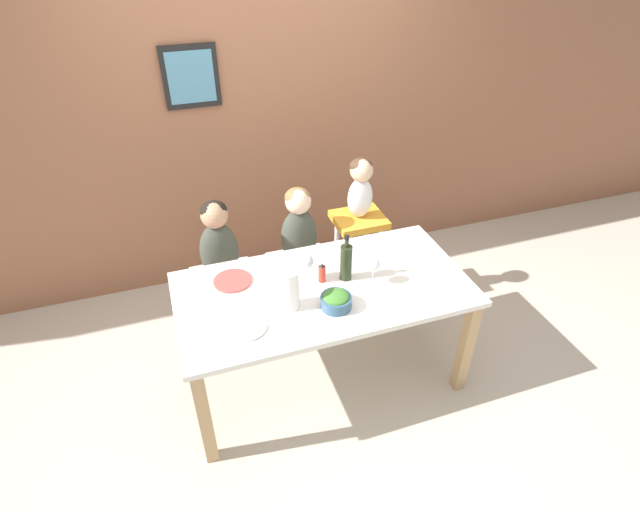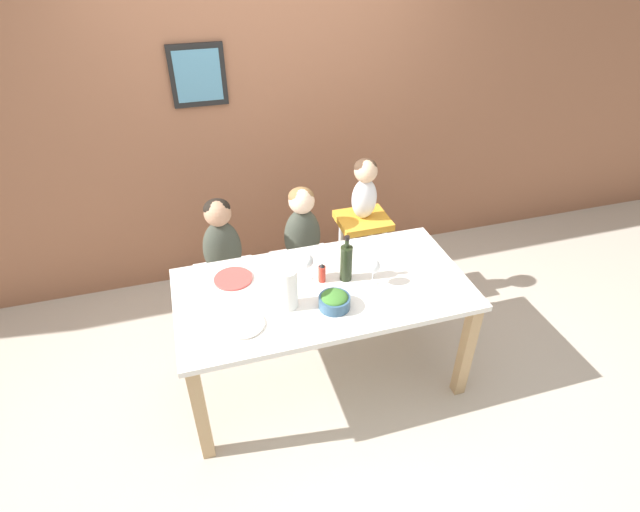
% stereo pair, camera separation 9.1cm
% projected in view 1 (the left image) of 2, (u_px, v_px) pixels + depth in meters
% --- Properties ---
extents(ground_plane, '(14.00, 14.00, 0.00)m').
position_uv_depth(ground_plane, '(323.00, 374.00, 3.38)').
color(ground_plane, '#BCB2A3').
extents(wall_back, '(10.00, 0.09, 2.70)m').
position_uv_depth(wall_back, '(262.00, 112.00, 3.68)').
color(wall_back, '#8E5B42').
rests_on(wall_back, ground_plane).
extents(dining_table, '(1.73, 0.88, 0.76)m').
position_uv_depth(dining_table, '(324.00, 300.00, 3.00)').
color(dining_table, white).
rests_on(dining_table, ground_plane).
extents(chair_far_left, '(0.43, 0.38, 0.46)m').
position_uv_depth(chair_far_left, '(224.00, 285.00, 3.54)').
color(chair_far_left, silver).
rests_on(chair_far_left, ground_plane).
extents(chair_far_center, '(0.43, 0.38, 0.46)m').
position_uv_depth(chair_far_center, '(300.00, 270.00, 3.69)').
color(chair_far_center, silver).
rests_on(chair_far_center, ground_plane).
extents(chair_right_highchair, '(0.37, 0.32, 0.76)m').
position_uv_depth(chair_right_highchair, '(358.00, 236.00, 3.70)').
color(chair_right_highchair, silver).
rests_on(chair_right_highchair, ground_plane).
extents(person_child_left, '(0.26, 0.19, 0.59)m').
position_uv_depth(person_child_left, '(218.00, 240.00, 3.33)').
color(person_child_left, '#3D4238').
rests_on(person_child_left, chair_far_left).
extents(person_child_center, '(0.26, 0.19, 0.59)m').
position_uv_depth(person_child_center, '(299.00, 226.00, 3.47)').
color(person_child_center, '#3D4238').
rests_on(person_child_center, chair_far_center).
extents(person_baby_right, '(0.18, 0.17, 0.45)m').
position_uv_depth(person_baby_right, '(361.00, 184.00, 3.45)').
color(person_baby_right, silver).
rests_on(person_baby_right, chair_right_highchair).
extents(wine_bottle, '(0.07, 0.07, 0.30)m').
position_uv_depth(wine_bottle, '(346.00, 262.00, 2.94)').
color(wine_bottle, '#232D19').
rests_on(wine_bottle, dining_table).
extents(paper_towel_roll, '(0.11, 0.11, 0.25)m').
position_uv_depth(paper_towel_roll, '(289.00, 289.00, 2.73)').
color(paper_towel_roll, white).
rests_on(paper_towel_roll, dining_table).
extents(wine_glass_near, '(0.08, 0.08, 0.18)m').
position_uv_depth(wine_glass_near, '(374.00, 265.00, 2.90)').
color(wine_glass_near, white).
rests_on(wine_glass_near, dining_table).
extents(wine_glass_far, '(0.08, 0.08, 0.18)m').
position_uv_depth(wine_glass_far, '(307.00, 262.00, 2.93)').
color(wine_glass_far, white).
rests_on(wine_glass_far, dining_table).
extents(salad_bowl_large, '(0.18, 0.18, 0.10)m').
position_uv_depth(salad_bowl_large, '(336.00, 300.00, 2.77)').
color(salad_bowl_large, '#335675').
rests_on(salad_bowl_large, dining_table).
extents(dinner_plate_front_left, '(0.23, 0.23, 0.01)m').
position_uv_depth(dinner_plate_front_left, '(246.00, 327.00, 2.66)').
color(dinner_plate_front_left, silver).
rests_on(dinner_plate_front_left, dining_table).
extents(dinner_plate_back_left, '(0.23, 0.23, 0.01)m').
position_uv_depth(dinner_plate_back_left, '(233.00, 281.00, 2.98)').
color(dinner_plate_back_left, '#D14C47').
rests_on(dinner_plate_back_left, dining_table).
extents(condiment_bottle_hot_sauce, '(0.04, 0.04, 0.13)m').
position_uv_depth(condiment_bottle_hot_sauce, '(322.00, 273.00, 2.96)').
color(condiment_bottle_hot_sauce, red).
rests_on(condiment_bottle_hot_sauce, dining_table).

